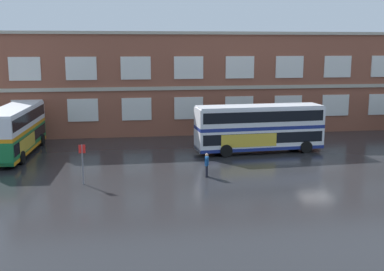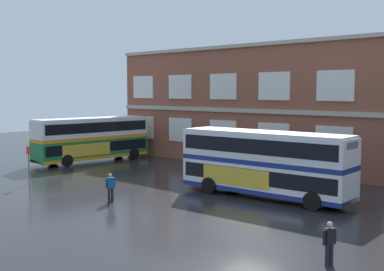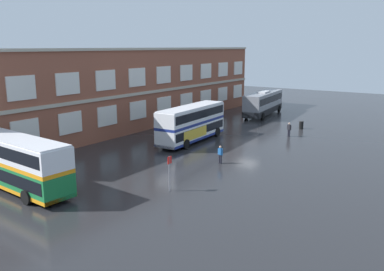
{
  "view_description": "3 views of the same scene",
  "coord_description": "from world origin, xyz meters",
  "px_view_note": "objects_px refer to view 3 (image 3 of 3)",
  "views": [
    {
      "loc": [
        -14.78,
        -33.92,
        9.18
      ],
      "look_at": [
        -9.45,
        1.68,
        2.36
      ],
      "focal_mm": 44.88,
      "sensor_mm": 36.0,
      "label": 1
    },
    {
      "loc": [
        14.16,
        -19.25,
        6.55
      ],
      "look_at": [
        -6.2,
        2.48,
        3.84
      ],
      "focal_mm": 45.95,
      "sensor_mm": 36.0,
      "label": 2
    },
    {
      "loc": [
        -40.36,
        -20.03,
        10.69
      ],
      "look_at": [
        -9.05,
        1.4,
        2.31
      ],
      "focal_mm": 37.97,
      "sensor_mm": 36.0,
      "label": 3
    }
  ],
  "objects_px": {
    "touring_coach": "(263,103)",
    "waiting_passenger": "(289,129)",
    "double_decker_near": "(17,162)",
    "double_decker_middle": "(192,123)",
    "station_litter_bin": "(301,125)",
    "second_passenger": "(220,154)",
    "bus_stand_flag": "(170,170)"
  },
  "relations": [
    {
      "from": "touring_coach",
      "to": "waiting_passenger",
      "type": "distance_m",
      "value": 15.52
    },
    {
      "from": "double_decker_near",
      "to": "touring_coach",
      "type": "relative_size",
      "value": 0.91
    },
    {
      "from": "double_decker_middle",
      "to": "touring_coach",
      "type": "bearing_deg",
      "value": 2.35
    },
    {
      "from": "touring_coach",
      "to": "station_litter_bin",
      "type": "distance_m",
      "value": 11.32
    },
    {
      "from": "double_decker_near",
      "to": "waiting_passenger",
      "type": "relative_size",
      "value": 6.55
    },
    {
      "from": "second_passenger",
      "to": "waiting_passenger",
      "type": "bearing_deg",
      "value": -3.93
    },
    {
      "from": "double_decker_near",
      "to": "double_decker_middle",
      "type": "distance_m",
      "value": 20.69
    },
    {
      "from": "touring_coach",
      "to": "bus_stand_flag",
      "type": "relative_size",
      "value": 4.52
    },
    {
      "from": "double_decker_middle",
      "to": "touring_coach",
      "type": "xyz_separation_m",
      "value": [
        21.19,
        0.87,
        -0.24
      ]
    },
    {
      "from": "touring_coach",
      "to": "bus_stand_flag",
      "type": "height_order",
      "value": "touring_coach"
    },
    {
      "from": "station_litter_bin",
      "to": "touring_coach",
      "type": "bearing_deg",
      "value": 50.91
    },
    {
      "from": "double_decker_near",
      "to": "bus_stand_flag",
      "type": "bearing_deg",
      "value": -57.5
    },
    {
      "from": "waiting_passenger",
      "to": "second_passenger",
      "type": "relative_size",
      "value": 1.0
    },
    {
      "from": "station_litter_bin",
      "to": "double_decker_near",
      "type": "bearing_deg",
      "value": 164.34
    },
    {
      "from": "double_decker_near",
      "to": "double_decker_middle",
      "type": "height_order",
      "value": "same"
    },
    {
      "from": "touring_coach",
      "to": "second_passenger",
      "type": "height_order",
      "value": "touring_coach"
    },
    {
      "from": "waiting_passenger",
      "to": "station_litter_bin",
      "type": "bearing_deg",
      "value": 4.3
    },
    {
      "from": "double_decker_near",
      "to": "bus_stand_flag",
      "type": "xyz_separation_m",
      "value": [
        6.2,
        -9.74,
        -0.51
      ]
    },
    {
      "from": "double_decker_middle",
      "to": "station_litter_bin",
      "type": "xyz_separation_m",
      "value": [
        14.11,
        -7.85,
        -1.63
      ]
    },
    {
      "from": "second_passenger",
      "to": "station_litter_bin",
      "type": "bearing_deg",
      "value": -1.7
    },
    {
      "from": "double_decker_near",
      "to": "second_passenger",
      "type": "xyz_separation_m",
      "value": [
        14.69,
        -9.14,
        -1.22
      ]
    },
    {
      "from": "touring_coach",
      "to": "waiting_passenger",
      "type": "xyz_separation_m",
      "value": [
        -12.52,
        -9.13,
        -0.98
      ]
    },
    {
      "from": "waiting_passenger",
      "to": "station_litter_bin",
      "type": "relative_size",
      "value": 1.65
    },
    {
      "from": "second_passenger",
      "to": "station_litter_bin",
      "type": "distance_m",
      "value": 20.03
    },
    {
      "from": "double_decker_middle",
      "to": "touring_coach",
      "type": "distance_m",
      "value": 21.21
    },
    {
      "from": "double_decker_middle",
      "to": "bus_stand_flag",
      "type": "xyz_separation_m",
      "value": [
        -14.4,
        -7.85,
        -0.51
      ]
    },
    {
      "from": "station_litter_bin",
      "to": "second_passenger",
      "type": "bearing_deg",
      "value": 178.3
    },
    {
      "from": "double_decker_middle",
      "to": "waiting_passenger",
      "type": "height_order",
      "value": "double_decker_middle"
    },
    {
      "from": "double_decker_near",
      "to": "touring_coach",
      "type": "height_order",
      "value": "double_decker_near"
    },
    {
      "from": "double_decker_near",
      "to": "second_passenger",
      "type": "bearing_deg",
      "value": -31.89
    },
    {
      "from": "touring_coach",
      "to": "second_passenger",
      "type": "distance_m",
      "value": 28.31
    },
    {
      "from": "touring_coach",
      "to": "station_litter_bin",
      "type": "bearing_deg",
      "value": -129.09
    }
  ]
}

